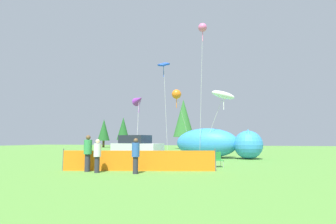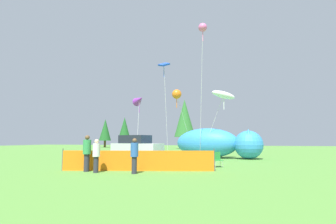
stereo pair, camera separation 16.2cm
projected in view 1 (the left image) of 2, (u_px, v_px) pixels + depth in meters
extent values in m
plane|color=#548C38|center=(164.00, 164.00, 17.97)|extent=(120.00, 120.00, 0.00)
cube|color=#B7BCC1|center=(137.00, 150.00, 21.35)|extent=(4.44, 2.65, 1.11)
cube|color=#1E232D|center=(135.00, 139.00, 21.54)|extent=(2.59, 2.08, 0.66)
cylinder|color=black|center=(156.00, 156.00, 21.43)|extent=(0.67, 0.38, 0.63)
cylinder|color=black|center=(145.00, 158.00, 19.95)|extent=(0.67, 0.38, 0.63)
cylinder|color=black|center=(130.00, 155.00, 22.65)|extent=(0.67, 0.38, 0.63)
cylinder|color=black|center=(118.00, 157.00, 21.17)|extent=(0.67, 0.38, 0.63)
cube|color=#267F33|center=(218.00, 160.00, 16.02)|extent=(0.72, 0.72, 0.03)
cube|color=#267F33|center=(217.00, 156.00, 16.30)|extent=(0.49, 0.23, 0.50)
cylinder|color=#A5A5AD|center=(223.00, 164.00, 15.80)|extent=(0.02, 0.02, 0.42)
cylinder|color=#A5A5AD|center=(216.00, 164.00, 15.73)|extent=(0.02, 0.02, 0.42)
cylinder|color=#A5A5AD|center=(221.00, 163.00, 16.26)|extent=(0.02, 0.02, 0.42)
cylinder|color=#A5A5AD|center=(213.00, 163.00, 16.19)|extent=(0.02, 0.02, 0.42)
ellipsoid|color=#338CD8|center=(206.00, 143.00, 24.37)|extent=(6.30, 3.80, 2.74)
ellipsoid|color=white|center=(207.00, 150.00, 24.31)|extent=(4.09, 2.73, 1.23)
sphere|color=#338CD8|center=(248.00, 145.00, 22.74)|extent=(2.47, 2.47, 2.47)
cone|color=#338CD8|center=(248.00, 134.00, 23.43)|extent=(0.69, 0.69, 0.74)
cone|color=#338CD8|center=(248.00, 133.00, 22.25)|extent=(0.69, 0.69, 0.74)
cube|color=orange|center=(139.00, 161.00, 14.12)|extent=(8.03, 1.93, 1.08)
cylinder|color=#4C4C51|center=(63.00, 160.00, 14.24)|extent=(0.05, 0.05, 1.19)
cylinder|color=#4C4C51|center=(215.00, 160.00, 14.01)|extent=(0.05, 0.05, 1.19)
cylinder|color=#2D2D38|center=(97.00, 165.00, 13.31)|extent=(0.25, 0.25, 0.81)
cylinder|color=silver|center=(97.00, 150.00, 13.39)|extent=(0.37, 0.37, 0.67)
sphere|color=beige|center=(98.00, 141.00, 13.44)|extent=(0.22, 0.22, 0.22)
cylinder|color=#2D2D38|center=(135.00, 165.00, 12.90)|extent=(0.26, 0.26, 0.83)
cylinder|color=#2D59A5|center=(136.00, 150.00, 12.98)|extent=(0.38, 0.38, 0.69)
sphere|color=brown|center=(136.00, 140.00, 13.03)|extent=(0.22, 0.22, 0.22)
cylinder|color=#2D2D38|center=(87.00, 163.00, 13.79)|extent=(0.28, 0.28, 0.91)
cylinder|color=#338C4C|center=(88.00, 147.00, 13.88)|extent=(0.42, 0.42, 0.76)
sphere|color=brown|center=(88.00, 137.00, 13.93)|extent=(0.25, 0.25, 0.25)
cylinder|color=silver|center=(201.00, 92.00, 23.45)|extent=(0.49, 0.36, 11.86)
sphere|color=pink|center=(203.00, 28.00, 23.86)|extent=(0.78, 0.78, 0.78)
cylinder|color=pink|center=(203.00, 35.00, 23.79)|extent=(0.06, 0.06, 1.20)
cylinder|color=silver|center=(166.00, 110.00, 25.50)|extent=(0.60, 0.56, 9.21)
cube|color=blue|center=(164.00, 64.00, 26.31)|extent=(1.27, 1.20, 0.72)
cylinder|color=blue|center=(164.00, 71.00, 26.23)|extent=(0.06, 0.06, 1.20)
cylinder|color=silver|center=(185.00, 126.00, 25.20)|extent=(1.26, 2.29, 5.94)
sphere|color=orange|center=(176.00, 94.00, 24.59)|extent=(0.88, 0.88, 0.88)
cylinder|color=orange|center=(176.00, 102.00, 24.51)|extent=(0.06, 0.06, 1.20)
cylinder|color=silver|center=(138.00, 127.00, 24.96)|extent=(0.61, 2.07, 5.67)
cone|color=purple|center=(139.00, 100.00, 26.31)|extent=(1.76, 1.77, 1.14)
cylinder|color=purple|center=(139.00, 107.00, 26.24)|extent=(0.06, 0.06, 1.20)
cylinder|color=silver|center=(212.00, 127.00, 23.29)|extent=(2.22, 0.65, 5.60)
ellipsoid|color=white|center=(223.00, 95.00, 23.00)|extent=(2.26, 2.20, 1.02)
cylinder|color=white|center=(224.00, 103.00, 22.93)|extent=(0.06, 0.06, 1.20)
cylinder|color=brown|center=(184.00, 143.00, 48.85)|extent=(0.71, 0.71, 2.21)
cone|color=#2D6B2D|center=(183.00, 118.00, 49.34)|extent=(3.89, 3.89, 7.07)
cylinder|color=brown|center=(103.00, 144.00, 57.58)|extent=(0.47, 0.47, 1.48)
cone|color=#1E5623|center=(104.00, 130.00, 57.91)|extent=(2.61, 2.61, 4.74)
cylinder|color=brown|center=(123.00, 144.00, 58.34)|extent=(0.51, 0.51, 1.60)
cone|color=#1E5623|center=(123.00, 129.00, 58.70)|extent=(2.81, 2.81, 5.12)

